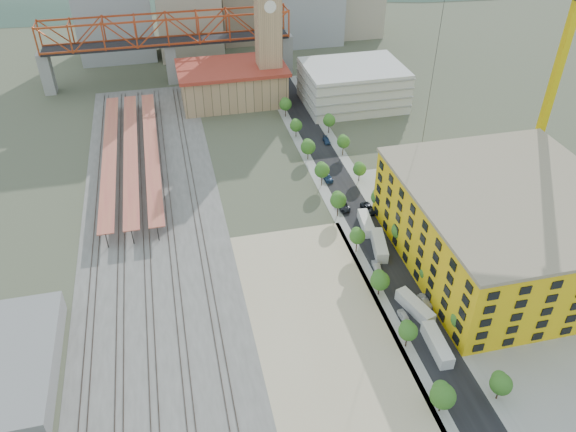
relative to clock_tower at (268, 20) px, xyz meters
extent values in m
plane|color=#474C38|center=(-8.00, -79.99, -28.70)|extent=(400.00, 400.00, 0.00)
cube|color=#605E59|center=(-44.00, -62.49, -28.67)|extent=(36.00, 165.00, 0.06)
cube|color=tan|center=(-12.00, -111.49, -28.67)|extent=(28.00, 67.00, 0.06)
cube|color=black|center=(8.00, -64.99, -28.67)|extent=(12.00, 170.00, 0.06)
cube|color=gray|center=(2.50, -64.99, -28.68)|extent=(3.00, 170.00, 0.04)
cube|color=gray|center=(13.50, -64.99, -28.68)|extent=(3.00, 170.00, 0.04)
cube|color=gray|center=(37.00, -99.99, -28.67)|extent=(50.00, 90.00, 0.06)
cube|color=#382B23|center=(-58.72, -62.49, -28.55)|extent=(0.12, 160.00, 0.18)
cube|color=#382B23|center=(-57.28, -62.49, -28.55)|extent=(0.12, 160.00, 0.18)
cube|color=#382B23|center=(-52.72, -62.49, -28.55)|extent=(0.12, 160.00, 0.18)
cube|color=#382B23|center=(-51.28, -62.49, -28.55)|extent=(0.12, 160.00, 0.18)
cube|color=#382B23|center=(-46.72, -62.49, -28.55)|extent=(0.12, 160.00, 0.18)
cube|color=#382B23|center=(-45.28, -62.49, -28.55)|extent=(0.12, 160.00, 0.18)
cube|color=#382B23|center=(-40.72, -62.49, -28.55)|extent=(0.12, 160.00, 0.18)
cube|color=#382B23|center=(-39.28, -62.49, -28.55)|extent=(0.12, 160.00, 0.18)
cube|color=#382B23|center=(-33.72, -62.49, -28.55)|extent=(0.12, 160.00, 0.18)
cube|color=#382B23|center=(-32.28, -62.49, -28.55)|extent=(0.12, 160.00, 0.18)
cube|color=#C5704C|center=(-55.00, -34.99, -24.70)|extent=(4.00, 80.00, 0.25)
cylinder|color=black|center=(-55.00, -34.99, -26.70)|extent=(0.24, 0.24, 4.00)
cube|color=#C5704C|center=(-49.00, -34.99, -24.70)|extent=(4.00, 80.00, 0.25)
cylinder|color=black|center=(-49.00, -34.99, -26.70)|extent=(0.24, 0.24, 4.00)
cube|color=#C5704C|center=(-43.00, -34.99, -24.70)|extent=(4.00, 80.00, 0.25)
cylinder|color=black|center=(-43.00, -34.99, -26.70)|extent=(0.24, 0.24, 4.00)
cube|color=tan|center=(-13.00, 2.01, -22.70)|extent=(36.00, 22.00, 12.00)
cube|color=maroon|center=(-13.00, 2.01, -16.20)|extent=(38.00, 24.00, 1.20)
cube|color=tan|center=(0.00, 0.01, -8.70)|extent=(8.00, 8.00, 40.00)
cylinder|color=white|center=(0.00, -4.09, 5.30)|extent=(4.00, 0.30, 4.00)
cube|color=silver|center=(28.00, -9.99, -21.70)|extent=(34.00, 26.00, 14.00)
cube|color=gray|center=(-78.00, 25.01, -21.20)|extent=(4.00, 6.00, 15.00)
cube|color=gray|center=(12.00, 25.01, -21.20)|extent=(4.00, 6.00, 15.00)
cube|color=gray|center=(-33.00, 25.01, -21.20)|extent=(4.00, 6.00, 15.00)
cube|color=black|center=(-33.00, 25.01, -13.20)|extent=(90.00, 9.00, 1.00)
cube|color=yellow|center=(34.00, -99.99, -19.70)|extent=(44.00, 50.00, 18.00)
cube|color=gray|center=(34.00, -99.99, -10.30)|extent=(44.60, 50.60, 0.80)
cube|color=#9EA0A3|center=(-53.00, 60.01, -9.70)|extent=(30.00, 25.00, 38.00)
cube|color=gray|center=(4.00, 70.01, -13.70)|extent=(24.00, 24.00, 30.00)
cube|color=brown|center=(-10.00, 80.01, -15.70)|extent=(20.00, 20.00, 26.00)
ellipsoid|color=#4C6B59|center=(-88.00, 180.01, -96.70)|extent=(396.00, 216.00, 180.00)
ellipsoid|color=#4C6B59|center=(32.00, 180.01, -120.70)|extent=(484.00, 264.00, 220.00)
ellipsoid|color=#4C6B59|center=(152.00, 180.01, -98.70)|extent=(418.00, 228.00, 190.00)
cube|color=yellow|center=(57.97, -72.87, -3.54)|extent=(1.79, 1.79, 50.32)
cube|color=silver|center=(8.00, -122.08, -27.30)|extent=(3.13, 10.32, 2.80)
cube|color=silver|center=(8.00, -111.55, -27.34)|extent=(5.31, 10.26, 2.72)
cube|color=silver|center=(8.00, -90.64, -27.27)|extent=(4.83, 10.76, 2.85)
cube|color=silver|center=(8.00, -81.41, -27.41)|extent=(3.51, 9.61, 2.57)
imported|color=silver|center=(5.00, -113.22, -27.99)|extent=(1.83, 4.21, 1.42)
imported|color=#9E9EA3|center=(5.00, -97.15, -28.00)|extent=(1.79, 4.32, 1.39)
imported|color=black|center=(5.00, -72.10, -27.90)|extent=(2.84, 5.81, 1.59)
imported|color=navy|center=(5.00, -57.44, -27.94)|extent=(2.37, 5.32, 1.51)
imported|color=white|center=(11.00, -109.84, -28.00)|extent=(2.26, 4.31, 1.40)
imported|color=#949499|center=(11.00, -109.99, -28.01)|extent=(1.87, 4.32, 1.38)
imported|color=black|center=(11.00, -74.80, -27.91)|extent=(3.09, 5.85, 1.57)
imported|color=#1A2E4E|center=(11.00, -35.99, -28.03)|extent=(2.13, 4.70, 1.33)
camera|label=1|loc=(-36.81, -187.04, 56.27)|focal=35.00mm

